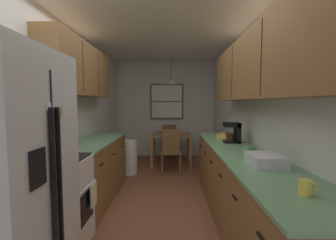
{
  "coord_description": "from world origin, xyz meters",
  "views": [
    {
      "loc": [
        0.18,
        -2.6,
        1.46
      ],
      "look_at": [
        0.11,
        1.45,
        1.16
      ],
      "focal_mm": 24.4,
      "sensor_mm": 36.0,
      "label": 1
    }
  ],
  "objects_px": {
    "stove_range": "(53,203)",
    "trash_bin": "(129,157)",
    "fruit_bowl": "(224,136)",
    "dining_chair_far": "(169,139)",
    "mug_by_coffeemaker": "(252,152)",
    "dining_table": "(171,139)",
    "dish_rack": "(266,160)",
    "storage_canister": "(72,141)",
    "dining_chair_near": "(171,149)",
    "mug_spare": "(305,187)",
    "coffee_maker": "(234,132)",
    "refrigerator": "(1,187)",
    "microwave_over_range": "(36,76)"
  },
  "relations": [
    {
      "from": "trash_bin",
      "to": "storage_canister",
      "type": "relative_size",
      "value": 3.35
    },
    {
      "from": "microwave_over_range",
      "to": "dining_table",
      "type": "bearing_deg",
      "value": 68.19
    },
    {
      "from": "mug_spare",
      "to": "dish_rack",
      "type": "bearing_deg",
      "value": 87.23
    },
    {
      "from": "microwave_over_range",
      "to": "fruit_bowl",
      "type": "distance_m",
      "value": 2.67
    },
    {
      "from": "stove_range",
      "to": "trash_bin",
      "type": "height_order",
      "value": "stove_range"
    },
    {
      "from": "refrigerator",
      "to": "mug_by_coffeemaker",
      "type": "bearing_deg",
      "value": 25.14
    },
    {
      "from": "stove_range",
      "to": "dining_table",
      "type": "bearing_deg",
      "value": 69.98
    },
    {
      "from": "fruit_bowl",
      "to": "dish_rack",
      "type": "height_order",
      "value": "dish_rack"
    },
    {
      "from": "dining_table",
      "to": "coffee_maker",
      "type": "xyz_separation_m",
      "value": [
        0.89,
        -2.12,
        0.43
      ]
    },
    {
      "from": "mug_spare",
      "to": "coffee_maker",
      "type": "bearing_deg",
      "value": 88.08
    },
    {
      "from": "mug_by_coffeemaker",
      "to": "stove_range",
      "type": "bearing_deg",
      "value": -174.3
    },
    {
      "from": "fruit_bowl",
      "to": "stove_range",
      "type": "bearing_deg",
      "value": -144.2
    },
    {
      "from": "stove_range",
      "to": "mug_spare",
      "type": "xyz_separation_m",
      "value": [
        1.99,
        -0.8,
        0.48
      ]
    },
    {
      "from": "stove_range",
      "to": "trash_bin",
      "type": "relative_size",
      "value": 1.6
    },
    {
      "from": "trash_bin",
      "to": "dish_rack",
      "type": "xyz_separation_m",
      "value": [
        1.72,
        -2.57,
        0.61
      ]
    },
    {
      "from": "stove_range",
      "to": "dining_chair_far",
      "type": "distance_m",
      "value": 3.93
    },
    {
      "from": "refrigerator",
      "to": "fruit_bowl",
      "type": "bearing_deg",
      "value": 47.95
    },
    {
      "from": "fruit_bowl",
      "to": "mug_by_coffeemaker",
      "type": "bearing_deg",
      "value": -89.5
    },
    {
      "from": "fruit_bowl",
      "to": "dish_rack",
      "type": "xyz_separation_m",
      "value": [
        0.02,
        -1.58,
        0.01
      ]
    },
    {
      "from": "dining_table",
      "to": "trash_bin",
      "type": "bearing_deg",
      "value": -139.58
    },
    {
      "from": "trash_bin",
      "to": "mug_by_coffeemaker",
      "type": "bearing_deg",
      "value": -52.53
    },
    {
      "from": "stove_range",
      "to": "dining_table",
      "type": "distance_m",
      "value": 3.38
    },
    {
      "from": "stove_range",
      "to": "storage_canister",
      "type": "xyz_separation_m",
      "value": [
        -0.01,
        0.49,
        0.53
      ]
    },
    {
      "from": "stove_range",
      "to": "coffee_maker",
      "type": "relative_size",
      "value": 3.89
    },
    {
      "from": "refrigerator",
      "to": "stove_range",
      "type": "relative_size",
      "value": 1.65
    },
    {
      "from": "mug_by_coffeemaker",
      "to": "mug_spare",
      "type": "bearing_deg",
      "value": -91.23
    },
    {
      "from": "dining_table",
      "to": "mug_spare",
      "type": "xyz_separation_m",
      "value": [
        0.83,
        -3.97,
        0.33
      ]
    },
    {
      "from": "refrigerator",
      "to": "stove_range",
      "type": "height_order",
      "value": "refrigerator"
    },
    {
      "from": "refrigerator",
      "to": "trash_bin",
      "type": "bearing_deg",
      "value": 85.57
    },
    {
      "from": "stove_range",
      "to": "trash_bin",
      "type": "xyz_separation_m",
      "value": [
        0.29,
        2.44,
        -0.13
      ]
    },
    {
      "from": "trash_bin",
      "to": "mug_by_coffeemaker",
      "type": "distance_m",
      "value": 2.88
    },
    {
      "from": "mug_by_coffeemaker",
      "to": "refrigerator",
      "type": "bearing_deg",
      "value": -154.86
    },
    {
      "from": "dining_chair_far",
      "to": "mug_by_coffeemaker",
      "type": "bearing_deg",
      "value": -75.69
    },
    {
      "from": "dining_chair_near",
      "to": "dining_chair_far",
      "type": "height_order",
      "value": "same"
    },
    {
      "from": "dining_chair_far",
      "to": "microwave_over_range",
      "type": "bearing_deg",
      "value": -107.76
    },
    {
      "from": "stove_range",
      "to": "dining_chair_near",
      "type": "height_order",
      "value": "stove_range"
    },
    {
      "from": "microwave_over_range",
      "to": "dining_table",
      "type": "relative_size",
      "value": 0.66
    },
    {
      "from": "dining_table",
      "to": "dining_chair_near",
      "type": "relative_size",
      "value": 1.02
    },
    {
      "from": "trash_bin",
      "to": "dish_rack",
      "type": "height_order",
      "value": "dish_rack"
    },
    {
      "from": "refrigerator",
      "to": "dish_rack",
      "type": "bearing_deg",
      "value": 16.5
    },
    {
      "from": "dining_chair_near",
      "to": "mug_by_coffeemaker",
      "type": "bearing_deg",
      "value": -70.14
    },
    {
      "from": "microwave_over_range",
      "to": "dining_table",
      "type": "height_order",
      "value": "microwave_over_range"
    },
    {
      "from": "dining_table",
      "to": "trash_bin",
      "type": "height_order",
      "value": "dining_table"
    },
    {
      "from": "microwave_over_range",
      "to": "coffee_maker",
      "type": "bearing_deg",
      "value": 25.92
    },
    {
      "from": "dining_table",
      "to": "mug_by_coffeemaker",
      "type": "xyz_separation_m",
      "value": [
        0.85,
        -2.97,
        0.33
      ]
    },
    {
      "from": "mug_by_coffeemaker",
      "to": "mug_spare",
      "type": "relative_size",
      "value": 1.15
    },
    {
      "from": "refrigerator",
      "to": "storage_canister",
      "type": "xyz_separation_m",
      "value": [
        -0.06,
        1.21,
        0.1
      ]
    },
    {
      "from": "microwave_over_range",
      "to": "dining_chair_far",
      "type": "distance_m",
      "value": 4.15
    },
    {
      "from": "coffee_maker",
      "to": "mug_spare",
      "type": "bearing_deg",
      "value": -91.92
    },
    {
      "from": "dining_table",
      "to": "dining_chair_far",
      "type": "distance_m",
      "value": 0.62
    }
  ]
}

